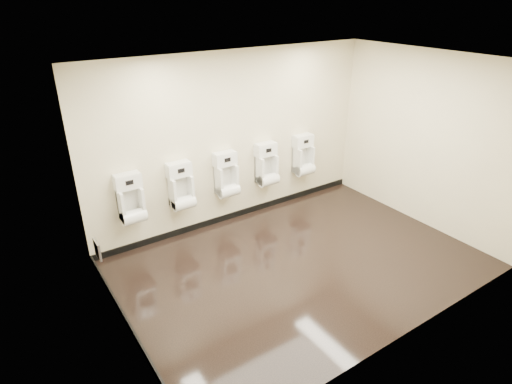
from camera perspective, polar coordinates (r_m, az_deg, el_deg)
ground at (r=6.29m, az=5.96°, el=-9.54°), size 5.00×3.50×0.00m
ceiling at (r=5.23m, az=7.38°, el=16.53°), size 5.00×3.50×0.00m
back_wall at (r=6.94m, az=-2.74°, el=7.00°), size 5.00×0.02×2.80m
front_wall at (r=4.57m, az=20.81°, el=-5.03°), size 5.00×0.02×2.80m
left_wall at (r=4.56m, az=-18.38°, el=-4.70°), size 0.02×3.50×2.80m
right_wall at (r=7.40m, az=21.73°, el=6.36°), size 0.02×3.50×2.80m
tile_overlay_left at (r=4.56m, az=-18.32°, el=-4.68°), size 0.01×3.50×2.80m
skirting_back at (r=7.47m, az=-2.48°, el=-2.90°), size 5.00×0.02×0.10m
skirting_left at (r=5.34m, az=-16.20°, el=-17.32°), size 0.02×3.50×0.10m
access_panel at (r=6.03m, az=-20.40°, el=-7.19°), size 0.04×0.25×0.25m
urinal_0 at (r=6.36m, az=-16.31°, el=-1.32°), size 0.39×0.29×0.72m
urinal_1 at (r=6.60m, az=-9.92°, el=0.34°), size 0.39×0.29×0.72m
urinal_2 at (r=6.92m, az=-3.96°, el=1.90°), size 0.39×0.29×0.72m
urinal_3 at (r=7.31m, az=1.44°, el=3.28°), size 0.39×0.29×0.72m
urinal_4 at (r=7.78m, az=6.34°, el=4.51°), size 0.39×0.29×0.72m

